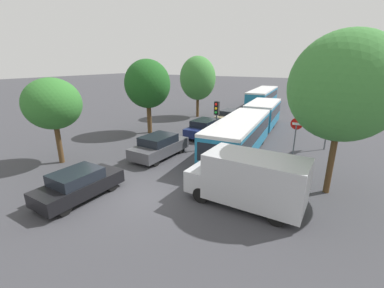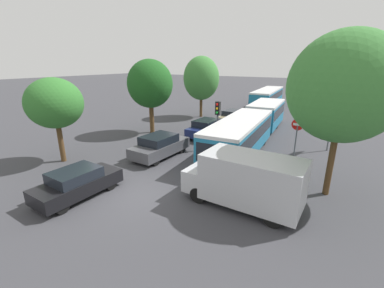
{
  "view_description": "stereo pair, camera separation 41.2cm",
  "coord_description": "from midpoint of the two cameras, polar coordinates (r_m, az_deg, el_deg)",
  "views": [
    {
      "loc": [
        7.68,
        -8.0,
        5.97
      ],
      "look_at": [
        0.2,
        4.85,
        1.2
      ],
      "focal_mm": 24.0,
      "sensor_mm": 36.0,
      "label": 1
    },
    {
      "loc": [
        8.03,
        -7.79,
        5.97
      ],
      "look_at": [
        0.2,
        4.85,
        1.2
      ],
      "focal_mm": 24.0,
      "sensor_mm": 36.0,
      "label": 2
    }
  ],
  "objects": [
    {
      "name": "traffic_light",
      "position": [
        17.88,
        6.37,
        6.47
      ],
      "size": [
        0.32,
        0.36,
        3.4
      ],
      "rotation": [
        0.0,
        0.0,
        -1.56
      ],
      "color": "#56595E",
      "rests_on": "ground"
    },
    {
      "name": "direction_sign_post",
      "position": [
        19.96,
        29.32,
        5.69
      ],
      "size": [
        0.4,
        1.37,
        3.6
      ],
      "rotation": [
        0.0,
        0.0,
        2.89
      ],
      "color": "#56595E",
      "rests_on": "ground"
    },
    {
      "name": "no_entry_sign",
      "position": [
        16.53,
        22.87,
        2.02
      ],
      "size": [
        0.7,
        0.08,
        2.82
      ],
      "rotation": [
        0.0,
        0.0,
        -1.57
      ],
      "color": "#56595E",
      "rests_on": "ground"
    },
    {
      "name": "queued_car_navy",
      "position": [
        21.45,
        3.86,
        3.58
      ],
      "size": [
        1.85,
        4.16,
        1.43
      ],
      "rotation": [
        0.0,
        0.0,
        1.54
      ],
      "color": "navy",
      "rests_on": "ground"
    },
    {
      "name": "articulated_bus",
      "position": [
        20.57,
        13.93,
        4.35
      ],
      "size": [
        3.84,
        16.22,
        2.39
      ],
      "rotation": [
        0.0,
        0.0,
        -1.48
      ],
      "color": "teal",
      "rests_on": "ground"
    },
    {
      "name": "tree_left_far",
      "position": [
        28.97,
        2.5,
        14.37
      ],
      "size": [
        3.91,
        3.91,
        6.62
      ],
      "color": "#51381E",
      "rests_on": "ground"
    },
    {
      "name": "queued_car_black",
      "position": [
        12.9,
        -23.27,
        -7.94
      ],
      "size": [
        1.75,
        3.94,
        1.35
      ],
      "rotation": [
        0.0,
        0.0,
        1.54
      ],
      "color": "black",
      "rests_on": "ground"
    },
    {
      "name": "tree_left_mid",
      "position": [
        22.35,
        -8.76,
        13.04
      ],
      "size": [
        3.81,
        3.81,
        6.23
      ],
      "color": "#51381E",
      "rests_on": "ground"
    },
    {
      "name": "tree_left_near",
      "position": [
        17.21,
        -27.61,
        7.98
      ],
      "size": [
        3.24,
        3.24,
        5.14
      ],
      "color": "#51381E",
      "rests_on": "ground"
    },
    {
      "name": "tree_right_near",
      "position": [
        12.71,
        31.1,
        10.17
      ],
      "size": [
        4.59,
        4.59,
        7.29
      ],
      "color": "#51381E",
      "rests_on": "ground"
    },
    {
      "name": "white_van",
      "position": [
        11.17,
        13.01,
        -7.75
      ],
      "size": [
        5.03,
        2.07,
        2.31
      ],
      "rotation": [
        0.0,
        0.0,
        3.12
      ],
      "color": "#B7BABF",
      "rests_on": "ground"
    },
    {
      "name": "ground_plane",
      "position": [
        12.64,
        -11.71,
        -10.81
      ],
      "size": [
        200.0,
        200.0,
        0.0
      ],
      "primitive_type": "plane",
      "color": "#3D3D42"
    },
    {
      "name": "queued_car_graphite",
      "position": [
        16.85,
        -6.46,
        -0.39
      ],
      "size": [
        1.91,
        4.29,
        1.48
      ],
      "rotation": [
        0.0,
        0.0,
        1.54
      ],
      "color": "#47474C",
      "rests_on": "ground"
    },
    {
      "name": "queued_car_tan",
      "position": [
        26.56,
        9.47,
        6.05
      ],
      "size": [
        1.75,
        3.92,
        1.35
      ],
      "rotation": [
        0.0,
        0.0,
        1.54
      ],
      "color": "tan",
      "rests_on": "ground"
    },
    {
      "name": "city_bus_rear",
      "position": [
        37.85,
        16.73,
        10.06
      ],
      "size": [
        3.39,
        11.18,
        2.37
      ],
      "rotation": [
        0.0,
        0.0,
        1.66
      ],
      "color": "teal",
      "rests_on": "ground"
    }
  ]
}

